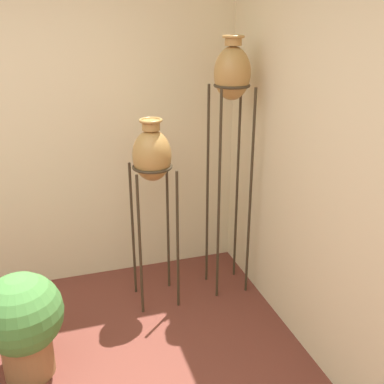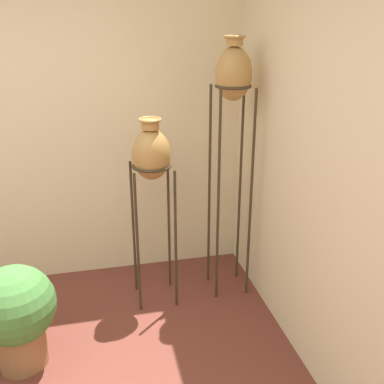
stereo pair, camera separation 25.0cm
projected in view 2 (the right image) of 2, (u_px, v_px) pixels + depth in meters
vase_stand_tall at (233, 85)px, 3.09m from camera, size 0.27×0.27×1.95m
vase_stand_medium at (151, 158)px, 3.13m from camera, size 0.30×0.30×1.42m
potted_plant at (16, 312)px, 2.73m from camera, size 0.49×0.49×0.68m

